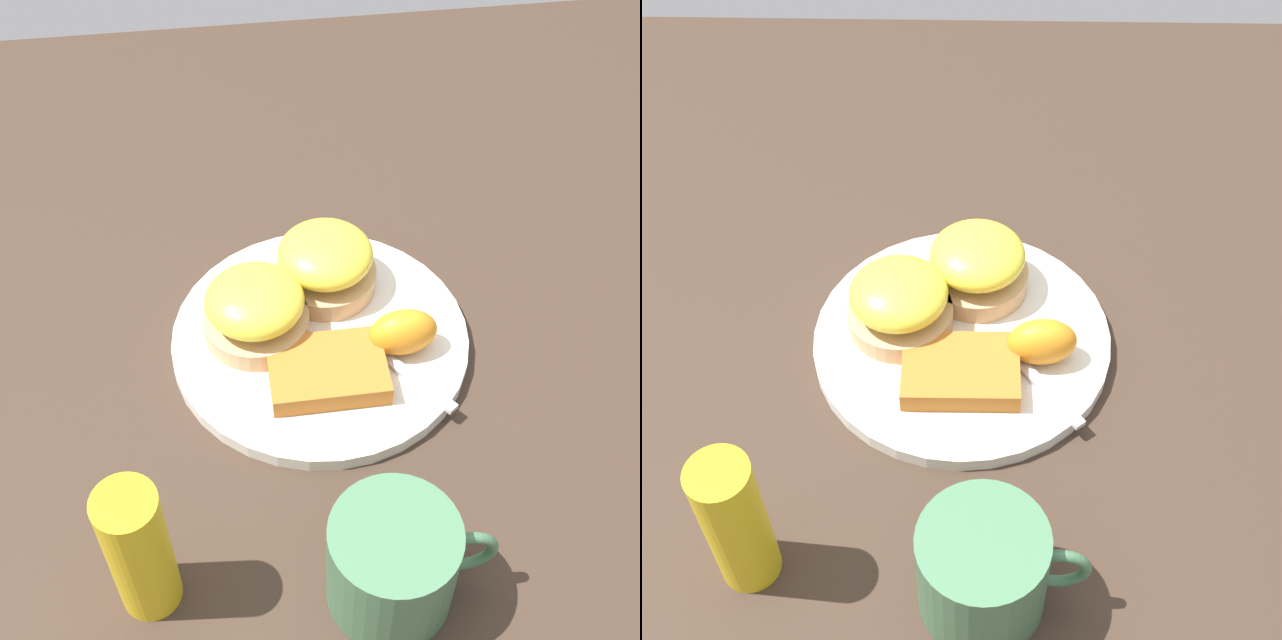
{
  "view_description": "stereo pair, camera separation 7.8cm",
  "coord_description": "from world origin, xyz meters",
  "views": [
    {
      "loc": [
        -0.07,
        -0.51,
        0.62
      ],
      "look_at": [
        0.0,
        0.0,
        0.03
      ],
      "focal_mm": 50.0,
      "sensor_mm": 36.0,
      "label": 1
    },
    {
      "loc": [
        0.01,
        -0.51,
        0.62
      ],
      "look_at": [
        0.0,
        0.0,
        0.03
      ],
      "focal_mm": 50.0,
      "sensor_mm": 36.0,
      "label": 2
    }
  ],
  "objects": [
    {
      "name": "sandwich_benedict_right",
      "position": [
        -0.06,
        0.01,
        0.04
      ],
      "size": [
        0.09,
        0.09,
        0.06
      ],
      "color": "tan",
      "rests_on": "plate"
    },
    {
      "name": "sandwich_benedict_left",
      "position": [
        0.01,
        0.06,
        0.04
      ],
      "size": [
        0.09,
        0.09,
        0.06
      ],
      "color": "tan",
      "rests_on": "plate"
    },
    {
      "name": "ground_plane",
      "position": [
        0.0,
        0.0,
        0.0
      ],
      "size": [
        1.1,
        1.1,
        0.0
      ],
      "primitive_type": "plane",
      "color": "#38281E"
    },
    {
      "name": "hashbrown_patty",
      "position": [
        -0.0,
        -0.05,
        0.02
      ],
      "size": [
        0.1,
        0.07,
        0.02
      ],
      "primitive_type": "cube",
      "rotation": [
        0.0,
        0.0,
        0.01
      ],
      "color": "#B66524",
      "rests_on": "plate"
    },
    {
      "name": "condiment_bottle",
      "position": [
        -0.15,
        -0.22,
        0.07
      ],
      "size": [
        0.04,
        0.04,
        0.13
      ],
      "primitive_type": "cylinder",
      "color": "gold",
      "rests_on": "ground_plane"
    },
    {
      "name": "orange_wedge",
      "position": [
        0.07,
        -0.02,
        0.04
      ],
      "size": [
        0.06,
        0.04,
        0.04
      ],
      "primitive_type": "ellipsoid",
      "rotation": [
        0.0,
        0.0,
        3.2
      ],
      "color": "orange",
      "rests_on": "plate"
    },
    {
      "name": "cup",
      "position": [
        0.02,
        -0.24,
        0.04
      ],
      "size": [
        0.12,
        0.09,
        0.09
      ],
      "color": "#42704C",
      "rests_on": "ground_plane"
    },
    {
      "name": "fork",
      "position": [
        0.03,
        -0.0,
        0.02
      ],
      "size": [
        0.14,
        0.17,
        0.0
      ],
      "color": "silver",
      "rests_on": "plate"
    },
    {
      "name": "plate",
      "position": [
        0.0,
        0.0,
        0.01
      ],
      "size": [
        0.26,
        0.26,
        0.01
      ],
      "primitive_type": "cylinder",
      "color": "silver",
      "rests_on": "ground_plane"
    }
  ]
}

